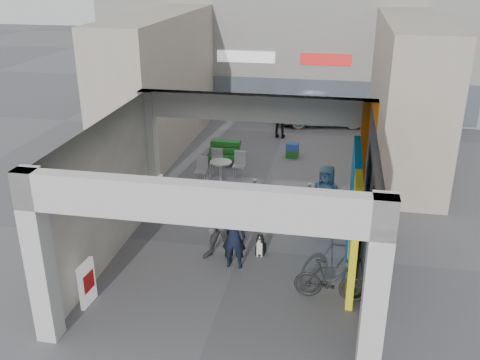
% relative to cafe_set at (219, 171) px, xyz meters
% --- Properties ---
extents(ground, '(90.00, 90.00, 0.00)m').
position_rel_cafe_set_xyz_m(ground, '(1.54, -4.41, -0.32)').
color(ground, '#58585D').
rests_on(ground, ground).
extents(arcade_canopy, '(6.40, 6.45, 6.40)m').
position_rel_cafe_set_xyz_m(arcade_canopy, '(2.08, -5.23, 1.98)').
color(arcade_canopy, '#B6B6B1').
rests_on(arcade_canopy, ground).
extents(far_building, '(18.00, 4.08, 8.00)m').
position_rel_cafe_set_xyz_m(far_building, '(1.54, 9.59, 3.67)').
color(far_building, white).
rests_on(far_building, ground).
extents(plaza_bldg_left, '(2.00, 9.00, 5.00)m').
position_rel_cafe_set_xyz_m(plaza_bldg_left, '(-2.96, 3.09, 2.18)').
color(plaza_bldg_left, '#A59A89').
rests_on(plaza_bldg_left, ground).
extents(plaza_bldg_right, '(2.00, 9.00, 5.00)m').
position_rel_cafe_set_xyz_m(plaza_bldg_right, '(6.04, 3.09, 2.18)').
color(plaza_bldg_right, '#A59A89').
rests_on(plaza_bldg_right, ground).
extents(bollard_left, '(0.09, 0.09, 0.82)m').
position_rel_cafe_set_xyz_m(bollard_left, '(-0.13, -2.18, 0.09)').
color(bollard_left, '#92959A').
rests_on(bollard_left, ground).
extents(bollard_center, '(0.09, 0.09, 0.85)m').
position_rel_cafe_set_xyz_m(bollard_center, '(1.48, -1.84, 0.10)').
color(bollard_center, '#92959A').
rests_on(bollard_center, ground).
extents(bollard_right, '(0.09, 0.09, 0.87)m').
position_rel_cafe_set_xyz_m(bollard_right, '(3.08, -1.90, 0.11)').
color(bollard_right, '#92959A').
rests_on(bollard_right, ground).
extents(advert_board_near, '(0.14, 0.55, 1.00)m').
position_rel_cafe_set_xyz_m(advert_board_near, '(-1.20, -7.27, 0.18)').
color(advert_board_near, white).
rests_on(advert_board_near, ground).
extents(advert_board_far, '(0.11, 0.55, 1.00)m').
position_rel_cafe_set_xyz_m(advert_board_far, '(-1.20, -2.54, 0.18)').
color(advert_board_far, white).
rests_on(advert_board_far, ground).
extents(cafe_set, '(1.51, 1.22, 0.91)m').
position_rel_cafe_set_xyz_m(cafe_set, '(0.00, 0.00, 0.00)').
color(cafe_set, '#B2B2B8').
rests_on(cafe_set, ground).
extents(produce_stand, '(1.26, 0.68, 0.83)m').
position_rel_cafe_set_xyz_m(produce_stand, '(-0.13, 1.49, 0.01)').
color(produce_stand, black).
rests_on(produce_stand, ground).
extents(crate_stack, '(0.47, 0.37, 0.56)m').
position_rel_cafe_set_xyz_m(crate_stack, '(2.18, 2.62, -0.04)').
color(crate_stack, '#185519').
rests_on(crate_stack, ground).
extents(border_collie, '(0.23, 0.44, 0.61)m').
position_rel_cafe_set_xyz_m(border_collie, '(2.07, -4.58, -0.08)').
color(border_collie, black).
rests_on(border_collie, ground).
extents(man_with_dog, '(0.58, 0.38, 1.58)m').
position_rel_cafe_set_xyz_m(man_with_dog, '(1.54, -5.24, 0.47)').
color(man_with_dog, black).
rests_on(man_with_dog, ground).
extents(man_back_turned, '(1.02, 0.82, 2.00)m').
position_rel_cafe_set_xyz_m(man_back_turned, '(1.19, -5.02, 0.68)').
color(man_back_turned, '#3F3F42').
rests_on(man_back_turned, ground).
extents(man_elderly, '(0.97, 0.74, 1.79)m').
position_rel_cafe_set_xyz_m(man_elderly, '(3.56, -2.75, 0.57)').
color(man_elderly, teal).
rests_on(man_elderly, ground).
extents(man_crates, '(1.05, 0.53, 1.72)m').
position_rel_cafe_set_xyz_m(man_crates, '(1.46, 4.87, 0.54)').
color(man_crates, black).
rests_on(man_crates, ground).
extents(bicycle_front, '(1.91, 1.25, 0.95)m').
position_rel_cafe_set_xyz_m(bicycle_front, '(3.84, -3.41, 0.15)').
color(bicycle_front, black).
rests_on(bicycle_front, ground).
extents(bicycle_rear, '(1.58, 0.50, 0.94)m').
position_rel_cafe_set_xyz_m(bicycle_rear, '(3.83, -6.16, 0.15)').
color(bicycle_rear, black).
rests_on(bicycle_rear, ground).
extents(white_van, '(4.18, 2.22, 1.35)m').
position_rel_cafe_set_xyz_m(white_van, '(3.04, 7.09, 0.35)').
color(white_van, silver).
rests_on(white_van, ground).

